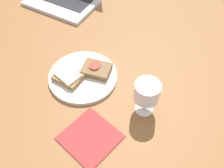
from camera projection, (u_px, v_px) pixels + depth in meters
wooden_table at (98, 70)px, 97.13cm from camera, size 140.00×140.00×3.00cm
plate at (83, 77)px, 92.18cm from camera, size 25.31×25.31×1.50cm
sandwich_with_cheese at (68, 77)px, 89.47cm from camera, size 9.88×8.10×2.77cm
sandwich_with_tomato at (96, 69)px, 91.73cm from camera, size 11.66×9.68×3.01cm
wine_glass at (147, 93)px, 76.83cm from camera, size 8.17×8.17×13.08cm
napkin at (90, 137)px, 77.28cm from camera, size 18.90×18.72×0.40cm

